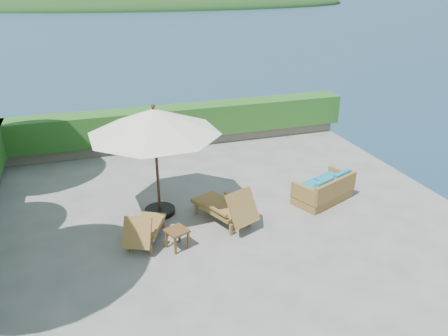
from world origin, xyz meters
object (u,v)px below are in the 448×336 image
object	(u,v)px
patio_umbrella	(154,122)
lounge_left	(144,229)
lounge_right	(227,207)
side_table	(177,233)
wicker_loveseat	(324,190)

from	to	relation	value
patio_umbrella	lounge_left	size ratio (longest dim) A/B	2.54
patio_umbrella	lounge_right	world-z (taller)	patio_umbrella
lounge_right	side_table	size ratio (longest dim) A/B	3.34
lounge_left	side_table	bearing A→B (deg)	-9.62
lounge_left	side_table	distance (m)	0.77
lounge_left	lounge_right	size ratio (longest dim) A/B	0.83
side_table	wicker_loveseat	world-z (taller)	wicker_loveseat
lounge_left	wicker_loveseat	size ratio (longest dim) A/B	0.86
patio_umbrella	lounge_right	size ratio (longest dim) A/B	2.12
side_table	wicker_loveseat	xyz separation A→B (m)	(4.07, 0.93, -0.06)
lounge_left	lounge_right	world-z (taller)	lounge_right
side_table	wicker_loveseat	bearing A→B (deg)	12.92
lounge_left	wicker_loveseat	xyz separation A→B (m)	(4.71, 0.50, -0.04)
lounge_left	lounge_right	xyz separation A→B (m)	(1.98, 0.25, 0.07)
lounge_right	patio_umbrella	bearing A→B (deg)	123.84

